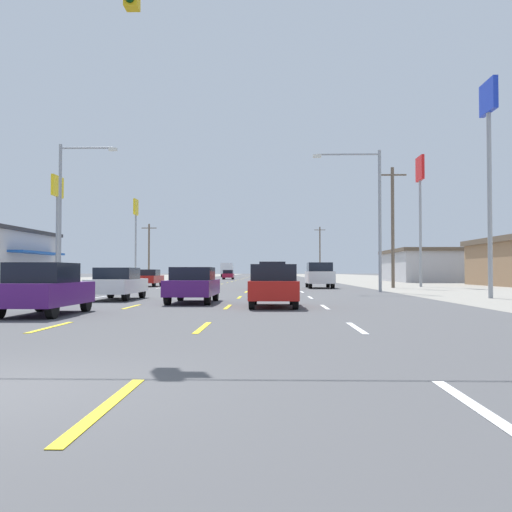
{
  "coord_description": "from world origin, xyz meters",
  "views": [
    {
      "loc": [
        3.31,
        -5.83,
        1.28
      ],
      "look_at": [
        0.92,
        83.55,
        3.76
      ],
      "focal_mm": 39.49,
      "sensor_mm": 36.0,
      "label": 1
    }
  ],
  "objects": [
    {
      "name": "sedan_inner_left_far",
      "position": [
        -3.7,
        19.71,
        0.76
      ],
      "size": [
        1.8,
        4.5,
        1.46
      ],
      "color": "white",
      "rests_on": "ground"
    },
    {
      "name": "streetlight_right_row_0",
      "position": [
        9.68,
        29.57,
        5.24
      ],
      "size": [
        4.28,
        0.26,
        8.93
      ],
      "color": "gray",
      "rests_on": "ground"
    },
    {
      "name": "utility_pole_right_row_2",
      "position": [
        13.0,
        105.74,
        5.27
      ],
      "size": [
        2.2,
        0.26,
        10.14
      ],
      "color": "brown",
      "rests_on": "ground"
    },
    {
      "name": "hatchback_inner_left_distant_b",
      "position": [
        -3.69,
        86.11,
        0.78
      ],
      "size": [
        1.72,
        3.9,
        1.54
      ],
      "color": "maroon",
      "rests_on": "ground"
    },
    {
      "name": "lane_markings",
      "position": [
        0.0,
        104.5,
        0.01
      ],
      "size": [
        10.64,
        227.6,
        0.01
      ],
      "color": "white",
      "rests_on": "ground"
    },
    {
      "name": "suv_inner_right_farther",
      "position": [
        3.41,
        34.7,
        1.03
      ],
      "size": [
        1.98,
        4.9,
        1.98
      ],
      "color": "red",
      "rests_on": "ground"
    },
    {
      "name": "sedan_far_left_distant_a",
      "position": [
        -7.21,
        42.27,
        0.76
      ],
      "size": [
        1.8,
        4.5,
        1.46
      ],
      "color": "red",
      "rests_on": "ground"
    },
    {
      "name": "pole_sign_right_row_0",
      "position": [
        13.86,
        21.47,
        7.69
      ],
      "size": [
        0.24,
        1.82,
        10.52
      ],
      "color": "gray",
      "rests_on": "ground"
    },
    {
      "name": "ground_plane",
      "position": [
        0.0,
        66.0,
        0.0
      ],
      "size": [
        572.0,
        572.0,
        0.0
      ],
      "primitive_type": "plane",
      "color": "#4C4C4F"
    },
    {
      "name": "storefront_right_row_2",
      "position": [
        24.44,
        66.5,
        2.06
      ],
      "size": [
        11.9,
        15.49,
        4.09
      ],
      "color": "#B2B2B7",
      "rests_on": "ground"
    },
    {
      "name": "hatchback_inner_left_nearest",
      "position": [
        -3.36,
        10.61,
        0.78
      ],
      "size": [
        1.72,
        3.9,
        1.54
      ],
      "color": "#4C196B",
      "rests_on": "ground"
    },
    {
      "name": "suv_far_right_farthest",
      "position": [
        7.09,
        38.19,
        1.03
      ],
      "size": [
        1.98,
        4.9,
        1.98
      ],
      "color": "white",
      "rests_on": "ground"
    },
    {
      "name": "signal_span_wire",
      "position": [
        -0.64,
        6.2,
        5.27
      ],
      "size": [
        27.57,
        0.52,
        9.25
      ],
      "color": "brown",
      "rests_on": "ground"
    },
    {
      "name": "hatchback_inner_right_mid",
      "position": [
        3.4,
        14.59,
        0.78
      ],
      "size": [
        1.72,
        3.9,
        1.54
      ],
      "color": "red",
      "rests_on": "ground"
    },
    {
      "name": "utility_pole_right_row_0",
      "position": [
        12.92,
        38.72,
        4.96
      ],
      "size": [
        2.2,
        0.26,
        9.53
      ],
      "color": "brown",
      "rests_on": "ground"
    },
    {
      "name": "sedan_center_turn_midfar",
      "position": [
        0.11,
        17.18,
        0.76
      ],
      "size": [
        1.8,
        4.5,
        1.46
      ],
      "color": "#4C196B",
      "rests_on": "ground"
    },
    {
      "name": "box_truck_far_left_distant_c",
      "position": [
        -6.77,
        122.67,
        1.84
      ],
      "size": [
        2.4,
        7.2,
        3.23
      ],
      "color": "white",
      "rests_on": "ground"
    },
    {
      "name": "utility_pole_left_row_1",
      "position": [
        -14.44,
        75.39,
        4.3
      ],
      "size": [
        2.2,
        0.26,
        8.22
      ],
      "color": "brown",
      "rests_on": "ground"
    },
    {
      "name": "pole_sign_right_row_1",
      "position": [
        15.91,
        41.82,
        8.31
      ],
      "size": [
        0.24,
        2.0,
        11.02
      ],
      "color": "gray",
      "rests_on": "ground"
    },
    {
      "name": "pole_sign_left_row_2",
      "position": [
        -13.79,
        64.65,
        7.78
      ],
      "size": [
        0.24,
        1.81,
        10.45
      ],
      "color": "gray",
      "rests_on": "ground"
    },
    {
      "name": "pole_sign_left_row_1",
      "position": [
        -16.39,
        45.32,
        7.87
      ],
      "size": [
        0.24,
        2.54,
        10.11
      ],
      "color": "gray",
      "rests_on": "ground"
    },
    {
      "name": "lot_apron_right",
      "position": [
        24.75,
        66.0,
        0.0
      ],
      "size": [
        28.0,
        440.0,
        0.01
      ],
      "primitive_type": "cube",
      "color": "gray",
      "rests_on": "ground"
    },
    {
      "name": "lot_apron_left",
      "position": [
        -24.75,
        66.0,
        0.0
      ],
      "size": [
        28.0,
        440.0,
        0.01
      ],
      "primitive_type": "cube",
      "color": "gray",
      "rests_on": "ground"
    },
    {
      "name": "streetlight_left_row_0",
      "position": [
        -9.79,
        29.57,
        5.44
      ],
      "size": [
        3.74,
        0.26,
        9.43
      ],
      "color": "gray",
      "rests_on": "ground"
    }
  ]
}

